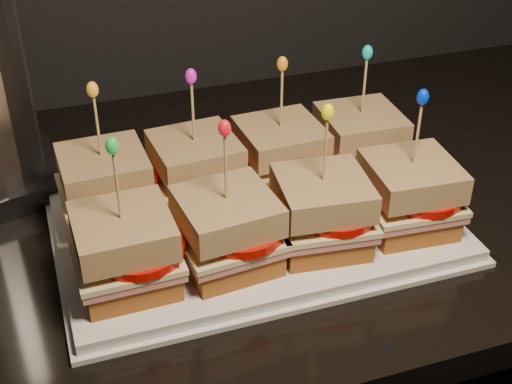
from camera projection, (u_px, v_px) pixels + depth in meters
name	position (u px, v px, depth m)	size (l,w,h in m)	color
granite_slab	(333.00, 188.00, 0.90)	(2.45, 0.64, 0.04)	black
platter	(256.00, 227.00, 0.79)	(0.42, 0.26, 0.02)	white
platter_rim	(256.00, 231.00, 0.79)	(0.43, 0.27, 0.01)	white
sandwich_0_bread_bot	(109.00, 207.00, 0.78)	(0.09, 0.09, 0.02)	brown
sandwich_0_ham	(107.00, 194.00, 0.77)	(0.10, 0.09, 0.01)	#B6605B
sandwich_0_cheese	(106.00, 189.00, 0.77)	(0.10, 0.09, 0.01)	beige
sandwich_0_tomato	(117.00, 184.00, 0.76)	(0.09, 0.09, 0.01)	#BE0C05
sandwich_0_bread_top	(103.00, 167.00, 0.76)	(0.09, 0.09, 0.03)	brown
sandwich_0_pick	(98.00, 130.00, 0.73)	(0.00, 0.00, 0.09)	tan
sandwich_0_frill	(93.00, 90.00, 0.71)	(0.01, 0.01, 0.02)	#F6A225
sandwich_1_bread_bot	(197.00, 191.00, 0.81)	(0.09, 0.09, 0.02)	brown
sandwich_1_ham	(196.00, 179.00, 0.80)	(0.10, 0.09, 0.01)	#B6605B
sandwich_1_cheese	(196.00, 173.00, 0.80)	(0.10, 0.09, 0.01)	beige
sandwich_1_tomato	(208.00, 168.00, 0.79)	(0.09, 0.09, 0.01)	#BE0C05
sandwich_1_bread_top	(195.00, 152.00, 0.78)	(0.09, 0.09, 0.03)	brown
sandwich_1_pick	(193.00, 115.00, 0.76)	(0.00, 0.00, 0.09)	tan
sandwich_1_frill	(191.00, 76.00, 0.73)	(0.01, 0.01, 0.02)	#CD1ABD
sandwich_2_bread_bot	(280.00, 176.00, 0.84)	(0.09, 0.09, 0.02)	brown
sandwich_2_ham	(280.00, 164.00, 0.83)	(0.10, 0.09, 0.01)	#B6605B
sandwich_2_cheese	(280.00, 159.00, 0.82)	(0.10, 0.09, 0.01)	beige
sandwich_2_tomato	(292.00, 154.00, 0.82)	(0.09, 0.09, 0.01)	#BE0C05
sandwich_2_bread_top	(281.00, 138.00, 0.81)	(0.09, 0.09, 0.03)	brown
sandwich_2_pick	(282.00, 102.00, 0.78)	(0.00, 0.00, 0.09)	tan
sandwich_2_frill	(282.00, 64.00, 0.76)	(0.01, 0.01, 0.02)	orange
sandwich_3_bread_bot	(358.00, 162.00, 0.86)	(0.09, 0.09, 0.02)	brown
sandwich_3_ham	(359.00, 150.00, 0.86)	(0.10, 0.09, 0.01)	#B6605B
sandwich_3_cheese	(359.00, 145.00, 0.85)	(0.10, 0.09, 0.01)	beige
sandwich_3_tomato	(371.00, 140.00, 0.85)	(0.09, 0.09, 0.01)	#BE0C05
sandwich_3_bread_top	(361.00, 125.00, 0.84)	(0.09, 0.09, 0.03)	brown
sandwich_3_pick	(364.00, 90.00, 0.81)	(0.00, 0.00, 0.09)	tan
sandwich_3_frill	(367.00, 52.00, 0.79)	(0.01, 0.01, 0.02)	#07B3A6
sandwich_4_bread_bot	(128.00, 273.00, 0.69)	(0.09, 0.09, 0.02)	brown
sandwich_4_ham	(127.00, 260.00, 0.68)	(0.10, 0.09, 0.01)	#B6605B
sandwich_4_cheese	(126.00, 254.00, 0.67)	(0.10, 0.09, 0.01)	beige
sandwich_4_tomato	(139.00, 249.00, 0.67)	(0.09, 0.09, 0.01)	#BE0C05
sandwich_4_bread_top	(123.00, 231.00, 0.66)	(0.09, 0.09, 0.03)	brown
sandwich_4_pick	(118.00, 190.00, 0.63)	(0.00, 0.00, 0.09)	tan
sandwich_4_frill	(112.00, 146.00, 0.61)	(0.01, 0.01, 0.02)	green
sandwich_5_bread_bot	(228.00, 253.00, 0.71)	(0.09, 0.09, 0.02)	brown
sandwich_5_ham	(228.00, 240.00, 0.71)	(0.10, 0.09, 0.01)	#B6605B
sandwich_5_cheese	(227.00, 234.00, 0.70)	(0.10, 0.09, 0.01)	beige
sandwich_5_tomato	(241.00, 229.00, 0.70)	(0.09, 0.09, 0.01)	#BE0C05
sandwich_5_bread_top	(227.00, 211.00, 0.69)	(0.09, 0.09, 0.03)	brown
sandwich_5_pick	(226.00, 171.00, 0.66)	(0.00, 0.00, 0.09)	tan
sandwich_5_frill	(225.00, 128.00, 0.64)	(0.01, 0.01, 0.02)	red
sandwich_6_bread_bot	(320.00, 233.00, 0.74)	(0.09, 0.09, 0.02)	brown
sandwich_6_ham	(321.00, 221.00, 0.73)	(0.10, 0.09, 0.01)	#B6605B
sandwich_6_cheese	(321.00, 215.00, 0.73)	(0.10, 0.09, 0.01)	beige
sandwich_6_tomato	(335.00, 210.00, 0.72)	(0.09, 0.09, 0.01)	#BE0C05
sandwich_6_bread_top	(323.00, 193.00, 0.71)	(0.09, 0.09, 0.03)	brown
sandwich_6_pick	(325.00, 154.00, 0.69)	(0.00, 0.00, 0.09)	tan
sandwich_6_frill	(328.00, 112.00, 0.66)	(0.01, 0.01, 0.02)	#F5F906
sandwich_7_bread_bot	(406.00, 216.00, 0.77)	(0.09, 0.09, 0.02)	brown
sandwich_7_ham	(408.00, 203.00, 0.76)	(0.10, 0.09, 0.01)	#B6605B
sandwich_7_cheese	(409.00, 198.00, 0.76)	(0.10, 0.09, 0.01)	beige
sandwich_7_tomato	(423.00, 193.00, 0.75)	(0.09, 0.09, 0.01)	#BE0C05
sandwich_7_bread_top	(412.00, 176.00, 0.74)	(0.09, 0.09, 0.03)	brown
sandwich_7_pick	(417.00, 138.00, 0.72)	(0.00, 0.00, 0.09)	tan
sandwich_7_frill	(423.00, 97.00, 0.69)	(0.01, 0.01, 0.02)	#0228DE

